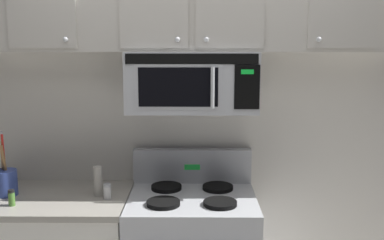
{
  "coord_description": "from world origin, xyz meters",
  "views": [
    {
      "loc": [
        0.02,
        -2.18,
        1.82
      ],
      "look_at": [
        0.0,
        0.49,
        1.35
      ],
      "focal_mm": 42.95,
      "sensor_mm": 36.0,
      "label": 1
    }
  ],
  "objects_px": {
    "utensil_crock_blue": "(5,180)",
    "pepper_mill": "(98,181)",
    "salt_shaker": "(107,191)",
    "over_range_microwave": "(192,81)",
    "spice_jar": "(12,198)"
  },
  "relations": [
    {
      "from": "utensil_crock_blue",
      "to": "pepper_mill",
      "type": "bearing_deg",
      "value": -0.79
    },
    {
      "from": "over_range_microwave",
      "to": "pepper_mill",
      "type": "xyz_separation_m",
      "value": [
        -0.56,
        -0.11,
        -0.59
      ]
    },
    {
      "from": "over_range_microwave",
      "to": "utensil_crock_blue",
      "type": "height_order",
      "value": "over_range_microwave"
    },
    {
      "from": "utensil_crock_blue",
      "to": "salt_shaker",
      "type": "xyz_separation_m",
      "value": [
        0.62,
        -0.06,
        -0.05
      ]
    },
    {
      "from": "salt_shaker",
      "to": "pepper_mill",
      "type": "xyz_separation_m",
      "value": [
        -0.06,
        0.06,
        0.04
      ]
    },
    {
      "from": "over_range_microwave",
      "to": "pepper_mill",
      "type": "distance_m",
      "value": 0.82
    },
    {
      "from": "pepper_mill",
      "to": "utensil_crock_blue",
      "type": "bearing_deg",
      "value": 179.21
    },
    {
      "from": "utensil_crock_blue",
      "to": "pepper_mill",
      "type": "xyz_separation_m",
      "value": [
        0.56,
        -0.01,
        -0.0
      ]
    },
    {
      "from": "salt_shaker",
      "to": "spice_jar",
      "type": "xyz_separation_m",
      "value": [
        -0.52,
        -0.11,
        0.0
      ]
    },
    {
      "from": "utensil_crock_blue",
      "to": "salt_shaker",
      "type": "distance_m",
      "value": 0.62
    },
    {
      "from": "over_range_microwave",
      "to": "spice_jar",
      "type": "height_order",
      "value": "over_range_microwave"
    },
    {
      "from": "over_range_microwave",
      "to": "salt_shaker",
      "type": "relative_size",
      "value": 8.33
    },
    {
      "from": "pepper_mill",
      "to": "spice_jar",
      "type": "height_order",
      "value": "pepper_mill"
    },
    {
      "from": "over_range_microwave",
      "to": "salt_shaker",
      "type": "bearing_deg",
      "value": -161.86
    },
    {
      "from": "utensil_crock_blue",
      "to": "salt_shaker",
      "type": "height_order",
      "value": "utensil_crock_blue"
    }
  ]
}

